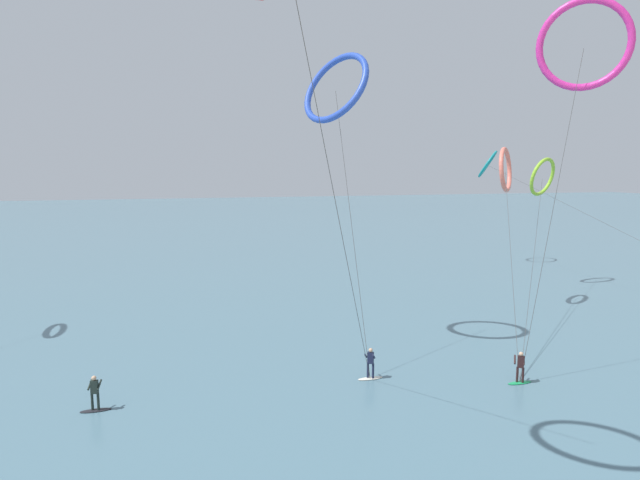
% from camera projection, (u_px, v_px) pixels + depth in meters
% --- Properties ---
extents(sea_water, '(400.00, 200.00, 0.08)m').
position_uv_depth(sea_water, '(202.00, 224.00, 108.47)').
color(sea_water, slate).
rests_on(sea_water, ground).
extents(surfer_ivory, '(1.40, 0.71, 1.70)m').
position_uv_depth(surfer_ivory, '(370.00, 365.00, 28.65)').
color(surfer_ivory, silver).
rests_on(surfer_ivory, ground).
extents(surfer_emerald, '(1.40, 0.71, 1.70)m').
position_uv_depth(surfer_emerald, '(520.00, 370.00, 28.07)').
color(surfer_emerald, '#199351').
rests_on(surfer_emerald, ground).
extents(surfer_charcoal, '(1.40, 0.63, 1.70)m').
position_uv_depth(surfer_charcoal, '(95.00, 396.00, 24.85)').
color(surfer_charcoal, black).
rests_on(surfer_charcoal, ground).
extents(kite_magenta, '(6.43, 3.79, 20.22)m').
position_uv_depth(kite_magenta, '(584.00, 45.00, 28.71)').
color(kite_magenta, '#CC288E').
rests_on(kite_magenta, ground).
extents(kite_cobalt, '(4.53, 8.57, 18.25)m').
position_uv_depth(kite_cobalt, '(336.00, 88.00, 32.15)').
color(kite_cobalt, '#2647B7').
rests_on(kite_cobalt, ground).
extents(kite_teal, '(3.84, 41.58, 13.34)m').
position_uv_depth(kite_teal, '(488.00, 164.00, 62.16)').
color(kite_teal, teal).
rests_on(kite_teal, ground).
extents(kite_lime, '(18.81, 21.49, 12.30)m').
position_uv_depth(kite_lime, '(542.00, 177.00, 50.64)').
color(kite_lime, '#8CC62D').
rests_on(kite_lime, ground).
extents(kite_coral, '(10.04, 15.64, 12.94)m').
position_uv_depth(kite_coral, '(505.00, 170.00, 42.49)').
color(kite_coral, '#EA7260').
rests_on(kite_coral, ground).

